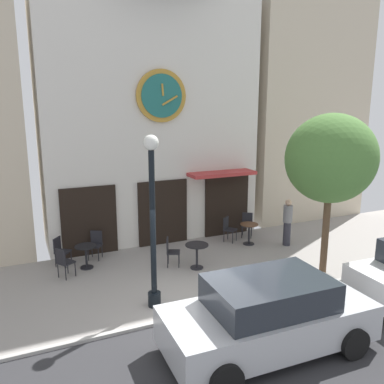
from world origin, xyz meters
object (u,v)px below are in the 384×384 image
(parked_car_silver, at_px, (268,315))
(cafe_chair_outer, at_px, (171,250))
(cafe_table_rightmost, at_px, (249,231))
(pedestrian_grey, at_px, (287,222))
(cafe_table_leftmost, at_px, (86,253))
(cafe_chair_facing_wall, at_px, (64,261))
(cafe_chair_facing_street, at_px, (96,243))
(street_lamp, at_px, (153,223))
(cafe_chair_mid_row, at_px, (247,223))
(cafe_chair_corner, at_px, (228,227))
(street_tree, at_px, (331,159))
(cafe_table_near_door, at_px, (197,251))
(cafe_chair_near_lamp, at_px, (60,249))

(parked_car_silver, bearing_deg, cafe_chair_outer, 92.84)
(cafe_table_rightmost, distance_m, pedestrian_grey, 1.38)
(cafe_table_leftmost, distance_m, parked_car_silver, 6.32)
(cafe_chair_facing_wall, relative_size, cafe_chair_facing_street, 1.00)
(street_lamp, bearing_deg, cafe_chair_facing_wall, 125.05)
(cafe_chair_mid_row, distance_m, parked_car_silver, 7.13)
(street_lamp, distance_m, cafe_chair_corner, 5.52)
(cafe_chair_outer, relative_size, parked_car_silver, 0.21)
(street_lamp, xyz_separation_m, cafe_chair_facing_street, (-0.70, 3.77, -1.63))
(cafe_table_leftmost, bearing_deg, pedestrian_grey, -7.24)
(cafe_table_leftmost, distance_m, cafe_chair_corner, 5.15)
(cafe_chair_outer, xyz_separation_m, cafe_chair_corner, (2.73, 1.26, 0.00))
(parked_car_silver, bearing_deg, street_lamp, 119.85)
(cafe_chair_outer, bearing_deg, cafe_chair_facing_street, 141.14)
(cafe_table_leftmost, relative_size, cafe_chair_facing_wall, 0.80)
(street_lamp, bearing_deg, parked_car_silver, -60.15)
(cafe_chair_facing_street, relative_size, parked_car_silver, 0.21)
(cafe_chair_mid_row, relative_size, pedestrian_grey, 0.54)
(street_lamp, bearing_deg, cafe_chair_outer, 59.39)
(street_tree, height_order, cafe_chair_facing_wall, street_tree)
(cafe_table_near_door, height_order, pedestrian_grey, pedestrian_grey)
(street_lamp, height_order, cafe_chair_near_lamp, street_lamp)
(pedestrian_grey, bearing_deg, cafe_chair_corner, 144.31)
(cafe_chair_near_lamp, xyz_separation_m, cafe_chair_outer, (3.09, -1.45, 0.00))
(cafe_table_leftmost, relative_size, cafe_chair_near_lamp, 0.80)
(cafe_chair_outer, relative_size, cafe_chair_corner, 1.00)
(cafe_table_leftmost, bearing_deg, cafe_chair_corner, 3.85)
(street_tree, relative_size, parked_car_silver, 1.08)
(street_tree, bearing_deg, cafe_chair_corner, 107.24)
(cafe_chair_near_lamp, height_order, cafe_chair_corner, same)
(cafe_table_leftmost, relative_size, cafe_chair_mid_row, 0.80)
(cafe_table_leftmost, relative_size, cafe_chair_outer, 0.80)
(cafe_chair_facing_street, bearing_deg, cafe_table_near_door, -38.22)
(cafe_chair_outer, height_order, cafe_chair_corner, same)
(cafe_chair_facing_wall, height_order, pedestrian_grey, pedestrian_grey)
(cafe_chair_mid_row, bearing_deg, cafe_chair_near_lamp, 179.91)
(pedestrian_grey, bearing_deg, cafe_chair_near_lamp, 169.42)
(cafe_chair_facing_wall, bearing_deg, cafe_table_near_door, -13.87)
(street_tree, height_order, cafe_chair_near_lamp, street_tree)
(cafe_chair_facing_street, bearing_deg, cafe_chair_mid_row, -1.64)
(cafe_chair_outer, bearing_deg, cafe_table_near_door, -36.26)
(cafe_chair_outer, distance_m, cafe_chair_facing_wall, 3.15)
(street_tree, xyz_separation_m, parked_car_silver, (-3.63, -2.41, -2.67))
(cafe_table_leftmost, distance_m, cafe_chair_mid_row, 6.08)
(cafe_chair_near_lamp, height_order, cafe_chair_facing_wall, same)
(street_tree, relative_size, cafe_chair_facing_wall, 5.21)
(cafe_table_rightmost, relative_size, parked_car_silver, 0.17)
(cafe_chair_mid_row, relative_size, cafe_chair_facing_street, 1.00)
(cafe_chair_mid_row, height_order, cafe_chair_outer, same)
(cafe_chair_near_lamp, distance_m, cafe_chair_corner, 5.83)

